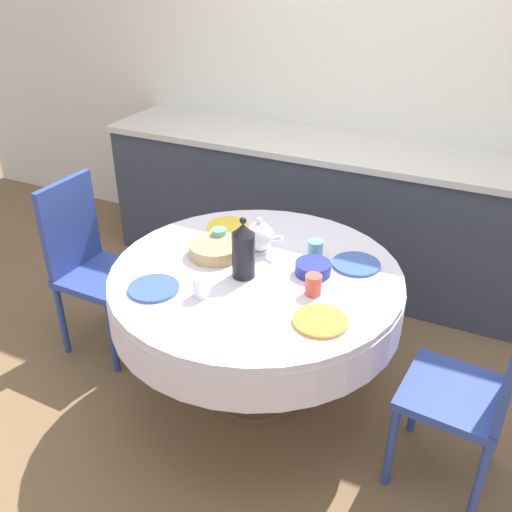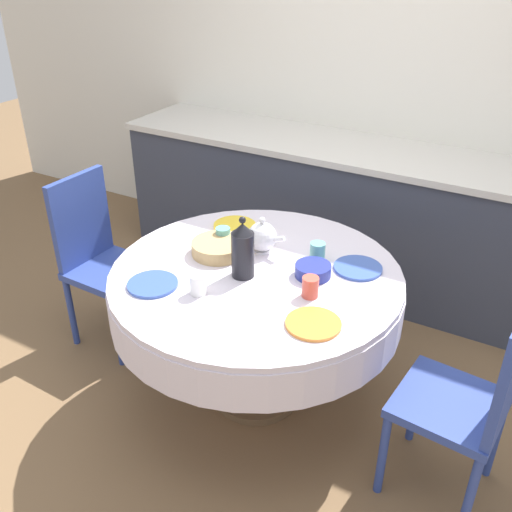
{
  "view_description": "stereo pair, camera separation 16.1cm",
  "coord_description": "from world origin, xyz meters",
  "px_view_note": "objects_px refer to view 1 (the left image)",
  "views": [
    {
      "loc": [
        0.95,
        -1.98,
        2.06
      ],
      "look_at": [
        0.0,
        0.0,
        0.82
      ],
      "focal_mm": 40.0,
      "sensor_mm": 36.0,
      "label": 1
    },
    {
      "loc": [
        1.09,
        -1.91,
        2.06
      ],
      "look_at": [
        0.0,
        0.0,
        0.82
      ],
      "focal_mm": 40.0,
      "sensor_mm": 36.0,
      "label": 2
    }
  ],
  "objects_px": {
    "chair_left": "(479,385)",
    "coffee_carafe": "(243,251)",
    "teapot": "(259,237)",
    "chair_right": "(89,259)"
  },
  "relations": [
    {
      "from": "chair_left",
      "to": "teapot",
      "type": "height_order",
      "value": "chair_left"
    },
    {
      "from": "chair_left",
      "to": "coffee_carafe",
      "type": "distance_m",
      "value": 1.09
    },
    {
      "from": "coffee_carafe",
      "to": "teapot",
      "type": "relative_size",
      "value": 1.5
    },
    {
      "from": "coffee_carafe",
      "to": "teapot",
      "type": "xyz_separation_m",
      "value": [
        -0.03,
        0.23,
        -0.05
      ]
    },
    {
      "from": "chair_left",
      "to": "coffee_carafe",
      "type": "height_order",
      "value": "coffee_carafe"
    },
    {
      "from": "chair_right",
      "to": "teapot",
      "type": "bearing_deg",
      "value": 100.32
    },
    {
      "from": "coffee_carafe",
      "to": "teapot",
      "type": "height_order",
      "value": "coffee_carafe"
    },
    {
      "from": "chair_right",
      "to": "coffee_carafe",
      "type": "xyz_separation_m",
      "value": [
        0.98,
        -0.09,
        0.33
      ]
    },
    {
      "from": "chair_left",
      "to": "teapot",
      "type": "bearing_deg",
      "value": 81.32
    },
    {
      "from": "chair_right",
      "to": "coffee_carafe",
      "type": "height_order",
      "value": "coffee_carafe"
    }
  ]
}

